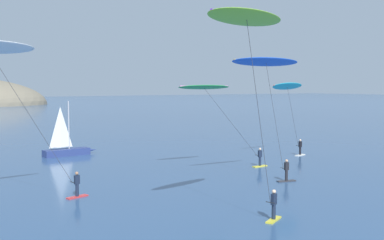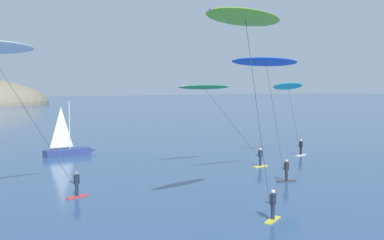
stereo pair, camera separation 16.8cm
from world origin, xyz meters
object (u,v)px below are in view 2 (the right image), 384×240
(kitesurfer_cyan, at_px, (289,93))
(kitesurfer_blue, at_px, (268,71))
(sailboat_near, at_px, (70,149))
(kitesurfer_green, at_px, (211,95))
(kitesurfer_lime, at_px, (248,31))

(kitesurfer_cyan, relative_size, kitesurfer_blue, 0.81)
(sailboat_near, relative_size, kitesurfer_cyan, 0.77)
(sailboat_near, height_order, kitesurfer_green, kitesurfer_green)
(kitesurfer_green, bearing_deg, kitesurfer_lime, -117.69)
(kitesurfer_lime, bearing_deg, kitesurfer_cyan, 42.25)
(kitesurfer_cyan, xyz_separation_m, kitesurfer_blue, (-10.69, -9.08, 1.81))
(kitesurfer_blue, bearing_deg, sailboat_near, 109.52)
(kitesurfer_cyan, relative_size, kitesurfer_green, 0.86)
(sailboat_near, xyz_separation_m, kitesurfer_blue, (7.89, -22.26, 7.75))
(sailboat_near, distance_m, kitesurfer_blue, 24.86)
(kitesurfer_cyan, height_order, kitesurfer_lime, kitesurfer_lime)
(sailboat_near, bearing_deg, kitesurfer_blue, -70.48)
(kitesurfer_cyan, height_order, kitesurfer_blue, kitesurfer_blue)
(kitesurfer_blue, relative_size, kitesurfer_lime, 0.86)
(sailboat_near, xyz_separation_m, kitesurfer_lime, (-0.52, -30.53, 9.38))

